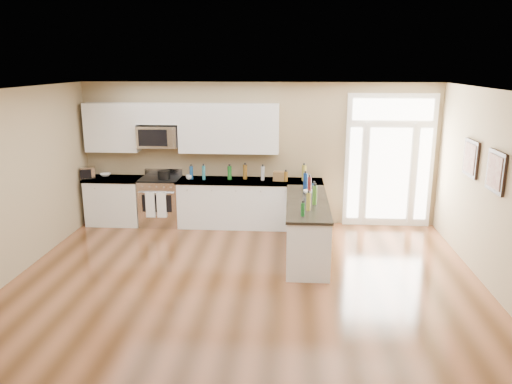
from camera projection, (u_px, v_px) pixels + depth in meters
ground at (238, 317)px, 6.38m from camera, size 8.00×8.00×0.00m
room_shell at (237, 188)px, 5.95m from camera, size 8.00×8.00×8.00m
back_cabinet_left at (115, 202)px, 10.03m from camera, size 1.10×0.66×0.94m
back_cabinet_right at (250, 205)px, 9.84m from camera, size 2.85×0.66×0.94m
peninsula_cabinet at (307, 230)px, 8.37m from camera, size 0.69×2.32×0.94m
upper_cabinet_left at (112, 127)px, 9.79m from camera, size 1.04×0.33×0.95m
upper_cabinet_right at (229, 128)px, 9.63m from camera, size 1.94×0.33×0.95m
upper_cabinet_short at (158, 114)px, 9.66m from camera, size 0.82×0.33×0.40m
microwave at (158, 136)px, 9.73m from camera, size 0.78×0.41×0.42m
entry_door at (389, 161)px, 9.69m from camera, size 1.70×0.10×2.60m
wall_art_near at (471, 158)px, 7.84m from camera, size 0.05×0.58×0.58m
wall_art_far at (496, 172)px, 6.87m from camera, size 0.05×0.58×0.58m
kitchen_range at (161, 201)px, 9.95m from camera, size 0.77×0.69×1.08m
stockpot at (164, 174)px, 9.74m from camera, size 0.31×0.31×0.18m
toaster_oven at (88, 173)px, 9.83m from camera, size 0.32×0.29×0.23m
cardboard_box at (279, 176)px, 9.65m from camera, size 0.24×0.19×0.18m
bowl_left at (105, 175)px, 10.04m from camera, size 0.27×0.27×0.05m
bowl_peninsula at (308, 192)px, 8.71m from camera, size 0.24×0.24×0.06m
cup_counter at (189, 177)px, 9.75m from camera, size 0.14×0.14×0.09m
counter_bottles at (274, 180)px, 9.07m from camera, size 2.41×2.44×0.31m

